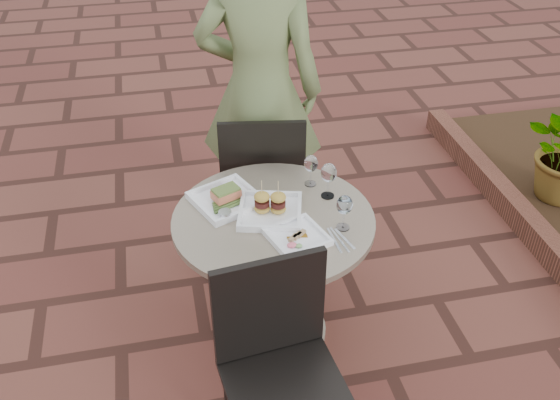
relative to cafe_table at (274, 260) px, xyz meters
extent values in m
plane|color=#592D23|center=(0.07, 0.04, -0.48)|extent=(60.00, 60.00, 0.00)
cylinder|color=gray|center=(0.00, 0.00, -0.46)|extent=(0.52, 0.52, 0.04)
cylinder|color=gray|center=(0.00, 0.00, -0.13)|extent=(0.08, 0.08, 0.70)
cylinder|color=gray|center=(0.00, 0.00, 0.23)|extent=(0.90, 0.90, 0.03)
cube|color=black|center=(0.08, 0.71, -0.03)|extent=(0.51, 0.51, 0.03)
cube|color=black|center=(0.05, 0.51, 0.22)|extent=(0.44, 0.10, 0.46)
cylinder|color=black|center=(0.30, 0.86, -0.26)|extent=(0.02, 0.02, 0.44)
cylinder|color=black|center=(-0.08, 0.93, -0.26)|extent=(0.02, 0.02, 0.44)
cylinder|color=black|center=(0.24, 0.49, -0.26)|extent=(0.02, 0.02, 0.44)
cylinder|color=black|center=(-0.14, 0.55, -0.26)|extent=(0.02, 0.02, 0.44)
cube|color=black|center=(-0.10, -0.70, -0.03)|extent=(0.49, 0.49, 0.03)
cube|color=black|center=(-0.12, -0.50, 0.22)|extent=(0.44, 0.08, 0.46)
cylinder|color=black|center=(0.07, -0.49, -0.26)|extent=(0.02, 0.02, 0.44)
imported|color=#5B6B3A|center=(0.10, 0.84, 0.45)|extent=(0.78, 0.63, 1.87)
cube|color=white|center=(-0.19, 0.16, 0.25)|extent=(0.36, 0.36, 0.01)
cube|color=#D7704C|center=(-0.19, 0.16, 0.29)|extent=(0.14, 0.12, 0.04)
cube|color=#4F632C|center=(-0.19, 0.16, 0.32)|extent=(0.14, 0.11, 0.01)
cube|color=white|center=(-0.01, 0.03, 0.25)|extent=(0.34, 0.34, 0.01)
cube|color=white|center=(0.07, -0.17, 0.25)|extent=(0.28, 0.28, 0.01)
ellipsoid|color=#E55E74|center=(0.03, -0.22, 0.26)|extent=(0.04, 0.03, 0.02)
cylinder|color=white|center=(0.28, -0.14, 0.25)|extent=(0.06, 0.06, 0.00)
cylinder|color=white|center=(0.28, -0.14, 0.29)|extent=(0.01, 0.01, 0.07)
ellipsoid|color=white|center=(0.28, -0.14, 0.37)|extent=(0.07, 0.07, 0.09)
cylinder|color=white|center=(0.28, -0.14, 0.36)|extent=(0.05, 0.05, 0.04)
cylinder|color=white|center=(0.23, 0.22, 0.25)|extent=(0.06, 0.06, 0.00)
cylinder|color=white|center=(0.23, 0.22, 0.28)|extent=(0.01, 0.01, 0.07)
ellipsoid|color=white|center=(0.23, 0.22, 0.36)|extent=(0.07, 0.07, 0.08)
cylinder|color=white|center=(0.28, 0.11, 0.25)|extent=(0.06, 0.06, 0.00)
cylinder|color=white|center=(0.28, 0.11, 0.29)|extent=(0.01, 0.01, 0.08)
ellipsoid|color=white|center=(0.28, 0.11, 0.37)|extent=(0.07, 0.07, 0.09)
cylinder|color=silver|center=(-0.21, 0.03, 0.27)|extent=(0.07, 0.07, 0.04)
cube|color=brown|center=(1.67, 0.34, -0.41)|extent=(0.12, 3.00, 0.15)
camera|label=1|loc=(-0.44, -2.15, 1.91)|focal=40.00mm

